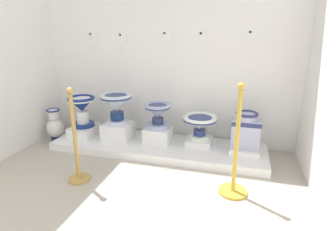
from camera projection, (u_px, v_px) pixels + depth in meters
name	position (u px, v px, depth m)	size (l,w,h in m)	color
wall_back	(167.00, 20.00, 3.41)	(3.57, 0.06, 3.19)	white
display_platform	(158.00, 146.00, 3.48)	(2.68, 0.75, 0.09)	white
plinth_block_squat_floral	(84.00, 130.00, 3.72)	(0.31, 0.39, 0.13)	white
antique_toilet_squat_floral	(82.00, 107.00, 3.62)	(0.35, 0.35, 0.41)	navy
plinth_block_pale_glazed	(118.00, 131.00, 3.58)	(0.36, 0.33, 0.21)	white
antique_toilet_pale_glazed	(116.00, 104.00, 3.47)	(0.41, 0.41, 0.40)	silver
plinth_block_leftmost	(158.00, 134.00, 3.49)	(0.33, 0.29, 0.19)	white
antique_toilet_leftmost	(158.00, 113.00, 3.40)	(0.34, 0.34, 0.32)	#9EA7CF
plinth_block_broad_patterned	(199.00, 142.00, 3.41)	(0.31, 0.31, 0.08)	white
antique_toilet_broad_patterned	(200.00, 123.00, 3.33)	(0.43, 0.43, 0.30)	white
plinth_block_slender_white	(244.00, 149.00, 3.24)	(0.34, 0.36, 0.05)	white
antique_toilet_slender_white	(246.00, 129.00, 3.16)	(0.33, 0.26, 0.43)	#B2B6DB
info_placard_first	(93.00, 37.00, 3.70)	(0.10, 0.01, 0.14)	white
info_placard_second	(123.00, 38.00, 3.59)	(0.10, 0.01, 0.14)	white
info_placard_third	(167.00, 36.00, 3.43)	(0.12, 0.01, 0.12)	white
info_placard_fourth	(203.00, 36.00, 3.31)	(0.10, 0.01, 0.11)	white
info_placard_fifth	(254.00, 35.00, 3.16)	(0.13, 0.01, 0.11)	white
decorative_vase_companion	(55.00, 126.00, 3.77)	(0.23, 0.23, 0.44)	navy
stanchion_post_near_left	(76.00, 151.00, 2.70)	(0.22, 0.22, 0.97)	#BA9546
stanchion_post_near_right	(235.00, 164.00, 2.48)	(0.27, 0.27, 1.06)	gold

